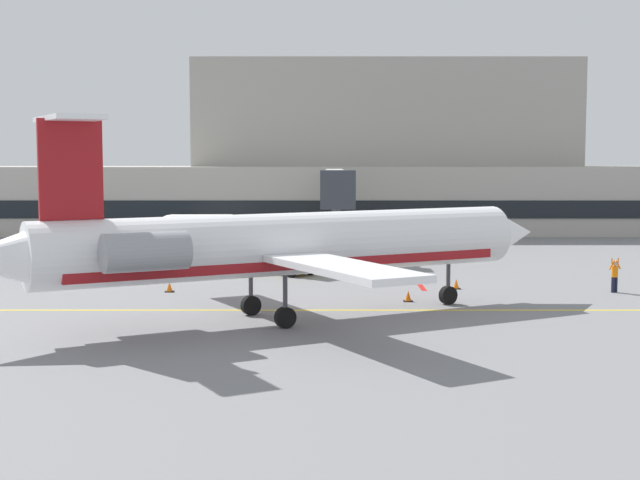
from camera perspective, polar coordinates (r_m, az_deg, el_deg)
ground at (r=41.88m, az=0.73°, el=-4.71°), size 120.00×120.00×0.11m
terminal_building at (r=87.73m, az=1.67°, el=4.65°), size 70.65×12.06×16.67m
jet_bridge_west at (r=70.18m, az=1.06°, el=3.41°), size 2.40×20.74×6.34m
regional_jet at (r=39.64m, az=-2.44°, el=-0.31°), size 26.06×19.05×8.79m
baggage_tug at (r=55.31m, az=-1.85°, el=-1.11°), size 4.05×3.95×2.40m
pushback_tractor at (r=66.46m, az=5.56°, el=-0.23°), size 3.00×3.98×1.91m
belt_loader at (r=57.02m, az=-17.46°, el=-1.20°), size 2.55×3.64×2.34m
fuel_tank at (r=71.83m, az=-7.44°, el=0.66°), size 7.18×2.52×2.72m
marshaller at (r=50.56m, az=18.23°, el=-2.13°), size 0.78×0.45×1.85m
safety_cone_alpha at (r=49.99m, az=8.69°, el=-2.80°), size 0.47×0.47×0.55m
safety_cone_bravo at (r=45.35m, az=5.67°, el=-3.59°), size 0.47×0.47×0.55m
safety_cone_charlie at (r=49.00m, az=-9.44°, el=-2.97°), size 0.47×0.47×0.55m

